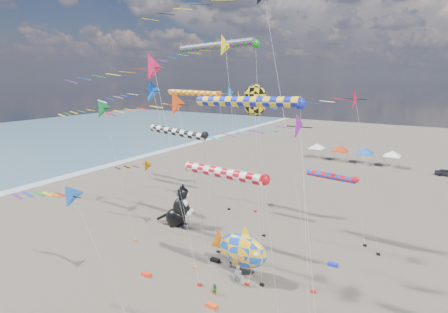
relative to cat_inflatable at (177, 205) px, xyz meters
name	(u,v)px	position (x,y,z in m)	size (l,w,h in m)	color
delta_kite_0	(270,134)	(17.37, -13.07, 11.79)	(8.45, 1.68, 15.62)	#95159D
delta_kite_1	(228,95)	(1.77, 8.77, 12.59)	(10.15, 1.99, 16.51)	#1075B6
delta_kite_2	(151,166)	(-4.52, 0.62, 4.09)	(10.02, 1.78, 7.92)	#FF9B03
delta_kite_3	(344,101)	(17.30, 4.80, 12.62)	(12.10, 2.31, 16.66)	red
delta_kite_4	(213,48)	(5.99, -1.20, 17.55)	(11.05, 2.26, 21.58)	yellow
delta_kite_6	(173,108)	(7.20, -8.95, 12.45)	(10.70, 2.12, 16.44)	#F0430F
delta_kite_7	(145,70)	(4.34, -8.83, 15.39)	(14.89, 2.56, 19.55)	#EC1A4C
delta_kite_8	(102,110)	(-5.09, -5.65, 11.44)	(10.37, 2.29, 15.45)	#0D7D2F
delta_kite_9	(156,93)	(3.60, -6.81, 13.44)	(10.27, 2.21, 17.42)	blue
delta_kite_10	(80,197)	(4.41, -15.96, 6.67)	(10.18, 1.77, 10.54)	blue
windsock_0	(250,103)	(13.63, -8.10, 13.07)	(9.86, 0.79, 16.12)	#121EBD
windsock_1	(228,174)	(13.21, -10.51, 8.26)	(8.01, 0.78, 11.30)	red
windsock_2	(181,133)	(3.28, -3.11, 9.33)	(8.37, 0.75, 12.36)	black
windsock_3	(195,94)	(-2.59, 7.65, 12.72)	(10.01, 0.78, 15.77)	#FE4C15
windsock_4	(334,177)	(16.57, 6.10, 4.44)	(6.77, 0.70, 7.44)	red
windsock_5	(220,46)	(4.33, 2.72, 18.10)	(11.20, 0.95, 21.22)	#17801D
angelfish_kite	(253,102)	(11.80, -4.09, 12.82)	(3.74, 3.02, 16.86)	yellow
cat_inflatable	(177,205)	(0.00, 0.00, 0.00)	(3.83, 1.92, 5.17)	black
fish_inflatable	(242,250)	(11.82, -5.66, -0.02)	(6.22, 2.32, 4.94)	blue
person_adult	(238,276)	(12.18, -7.04, -1.71)	(0.64, 0.42, 1.75)	slate
child_green	(215,289)	(11.23, -9.27, -2.08)	(0.49, 0.38, 1.01)	#1D7731
child_blue	(231,261)	(10.18, -4.82, -2.02)	(0.66, 0.28, 1.13)	#292593
kite_bag_0	(212,306)	(11.89, -10.73, -2.44)	(0.90, 0.44, 0.30)	#FF4C15
kite_bag_1	(333,265)	(18.36, 0.32, -2.44)	(0.90, 0.44, 0.30)	#142AD0
kite_bag_2	(215,260)	(8.38, -4.75, -2.44)	(0.90, 0.44, 0.30)	black
kite_bag_3	(146,274)	(4.47, -10.07, -2.44)	(0.90, 0.44, 0.30)	red
tent_row	(353,148)	(11.12, 44.11, 0.56)	(19.20, 4.20, 3.80)	white
parked_car	(446,173)	(27.89, 42.11, -1.98)	(1.44, 3.58, 1.22)	#26262D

